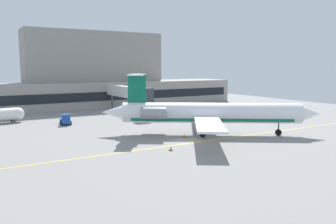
% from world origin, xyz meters
% --- Properties ---
extents(ground, '(120.00, 120.00, 0.11)m').
position_xyz_m(ground, '(0.00, -0.00, -0.05)').
color(ground, gray).
extents(terminal_building, '(74.32, 13.67, 18.97)m').
position_xyz_m(terminal_building, '(4.13, 47.40, 6.93)').
color(terminal_building, gray).
rests_on(terminal_building, ground).
extents(jet_bridge_west, '(2.40, 20.24, 5.96)m').
position_xyz_m(jet_bridge_west, '(4.46, 29.14, 4.59)').
color(jet_bridge_west, silver).
rests_on(jet_bridge_west, ground).
extents(regional_jet, '(28.32, 24.10, 9.00)m').
position_xyz_m(regional_jet, '(5.06, 2.07, 3.25)').
color(regional_jet, white).
rests_on(regional_jet, ground).
extents(baggage_tug, '(2.31, 4.05, 1.88)m').
position_xyz_m(baggage_tug, '(-10.70, 22.20, 0.87)').
color(baggage_tug, '#1E4CB2').
rests_on(baggage_tug, ground).
extents(pushback_tractor, '(2.57, 3.23, 1.85)m').
position_xyz_m(pushback_tractor, '(20.12, 13.79, 0.85)').
color(pushback_tractor, '#1E4CB2').
rests_on(pushback_tractor, ground).
extents(fuel_tank, '(7.06, 2.97, 2.68)m').
position_xyz_m(fuel_tank, '(-19.88, 29.14, 1.49)').
color(fuel_tank, white).
rests_on(fuel_tank, ground).
extents(safety_cone_alpha, '(0.47, 0.47, 0.55)m').
position_xyz_m(safety_cone_alpha, '(1.06, 2.23, 0.25)').
color(safety_cone_alpha, orange).
rests_on(safety_cone_alpha, ground).
extents(safety_cone_bravo, '(0.47, 0.47, 0.55)m').
position_xyz_m(safety_cone_bravo, '(14.19, 10.51, 0.25)').
color(safety_cone_bravo, orange).
rests_on(safety_cone_bravo, ground).
extents(safety_cone_charlie, '(0.47, 0.47, 0.55)m').
position_xyz_m(safety_cone_charlie, '(-4.67, -3.50, 0.25)').
color(safety_cone_charlie, orange).
rests_on(safety_cone_charlie, ground).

